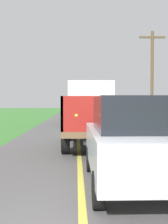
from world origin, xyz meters
The scene contains 4 objects.
banana_truck_near centered at (0.57, 9.02, 1.47)m, with size 2.38×5.82×2.80m.
banana_truck_far centered at (0.54, 20.83, 1.47)m, with size 2.38×5.81×2.80m.
utility_pole_roadside centered at (5.05, 15.47, 3.61)m, with size 1.77×0.20×6.72m.
following_car centered at (1.04, 2.72, 1.07)m, with size 1.74×4.10×1.92m.
Camera 1 is at (-0.10, -3.07, 1.86)m, focal length 44.02 mm.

